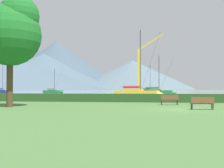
# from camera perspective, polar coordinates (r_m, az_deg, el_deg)

# --- Properties ---
(ground_plane) EXTENTS (1000.00, 1000.00, 0.00)m
(ground_plane) POSITION_cam_1_polar(r_m,az_deg,el_deg) (21.89, 13.57, -5.05)
(ground_plane) COLOR #477038
(harbor_water) EXTENTS (320.00, 246.00, 0.00)m
(harbor_water) POSITION_cam_1_polar(r_m,az_deg,el_deg) (158.78, 9.47, -1.53)
(harbor_water) COLOR #8C9EA3
(harbor_water) RESTS_ON ground_plane
(hedge_line) EXTENTS (80.00, 1.20, 0.99)m
(hedge_line) POSITION_cam_1_polar(r_m,az_deg,el_deg) (32.83, 11.97, -2.83)
(hedge_line) COLOR #284C23
(hedge_line) RESTS_ON ground_plane
(sailboat_slip_0) EXTENTS (8.91, 3.98, 9.54)m
(sailboat_slip_0) POSITION_cam_1_polar(r_m,az_deg,el_deg) (68.14, 9.15, -1.68)
(sailboat_slip_0) COLOR #236B38
(sailboat_slip_0) RESTS_ON harbor_water
(sailboat_slip_2) EXTENTS (8.17, 3.87, 10.90)m
(sailboat_slip_2) POSITION_cam_1_polar(r_m,az_deg,el_deg) (111.24, 7.57, -1.43)
(sailboat_slip_2) COLOR black
(sailboat_slip_2) RESTS_ON harbor_water
(sailboat_slip_4) EXTENTS (7.63, 3.15, 8.91)m
(sailboat_slip_4) POSITION_cam_1_polar(r_m,az_deg,el_deg) (96.60, -21.64, -1.47)
(sailboat_slip_4) COLOR navy
(sailboat_slip_4) RESTS_ON harbor_water
(sailboat_slip_5) EXTENTS (9.28, 4.47, 12.34)m
(sailboat_slip_5) POSITION_cam_1_polar(r_m,az_deg,el_deg) (51.13, 5.23, -1.87)
(sailboat_slip_5) COLOR gold
(sailboat_slip_5) RESTS_ON harbor_water
(sailboat_slip_8) EXTENTS (7.71, 3.82, 8.17)m
(sailboat_slip_8) POSITION_cam_1_polar(r_m,az_deg,el_deg) (94.55, -11.93, -1.53)
(sailboat_slip_8) COLOR #236B38
(sailboat_slip_8) RESTS_ON harbor_water
(park_bench_near_path) EXTENTS (1.72, 0.61, 0.95)m
(park_bench_near_path) POSITION_cam_1_polar(r_m,az_deg,el_deg) (21.96, 17.96, -3.63)
(park_bench_near_path) COLOR brown
(park_bench_near_path) RESTS_ON ground_plane
(park_bench_under_tree) EXTENTS (1.72, 0.63, 0.95)m
(park_bench_under_tree) POSITION_cam_1_polar(r_m,az_deg,el_deg) (27.74, 11.67, -3.09)
(park_bench_under_tree) COLOR brown
(park_bench_under_tree) RESTS_ON ground_plane
(park_tree) EXTENTS (5.35, 5.35, 9.57)m
(park_tree) POSITION_cam_1_polar(r_m,az_deg,el_deg) (25.91, -19.76, 10.15)
(park_tree) COLOR #4C3823
(park_tree) RESTS_ON ground_plane
(dock_crane) EXTENTS (8.91, 2.00, 19.29)m
(dock_crane) POSITION_cam_1_polar(r_m,az_deg,el_deg) (91.22, 5.73, 2.23)
(dock_crane) COLOR #333338
(dock_crane) RESTS_ON ground_plane
(distant_hill_central_peak) EXTENTS (191.01, 191.01, 45.34)m
(distant_hill_central_peak) POSITION_cam_1_polar(r_m,az_deg,el_deg) (431.46, 4.24, 1.83)
(distant_hill_central_peak) COLOR slate
(distant_hill_central_peak) RESTS_ON ground_plane
(distant_hill_east_ridge) EXTENTS (212.61, 212.61, 52.07)m
(distant_hill_east_ridge) POSITION_cam_1_polar(r_m,az_deg,el_deg) (411.35, -13.86, 2.46)
(distant_hill_east_ridge) COLOR #4C6070
(distant_hill_east_ridge) RESTS_ON ground_plane
(distant_hill_far_shoulder) EXTENTS (225.98, 225.98, 76.80)m
(distant_hill_far_shoulder) POSITION_cam_1_polar(r_m,az_deg,el_deg) (455.41, -11.27, 3.68)
(distant_hill_far_shoulder) COLOR #425666
(distant_hill_far_shoulder) RESTS_ON ground_plane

